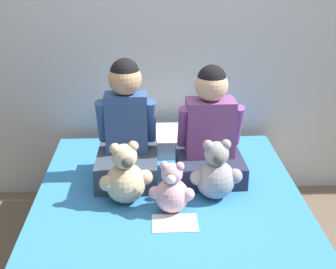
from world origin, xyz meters
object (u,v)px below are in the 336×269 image
at_px(child_on_left, 127,134).
at_px(pillow_at_headboard, 165,141).
at_px(teddy_bear_between_children, 172,191).
at_px(bed, 171,258).
at_px(teddy_bear_held_by_left_child, 125,177).
at_px(child_on_right, 210,133).
at_px(teddy_bear_held_by_right_child, 216,174).
at_px(sign_card, 175,223).

distance_m(child_on_left, pillow_at_headboard, 0.46).
bearing_deg(child_on_left, pillow_at_headboard, 59.73).
bearing_deg(teddy_bear_between_children, child_on_left, 129.47).
bearing_deg(bed, teddy_bear_held_by_left_child, 141.21).
bearing_deg(teddy_bear_between_children, child_on_right, 65.96).
bearing_deg(pillow_at_headboard, teddy_bear_held_by_right_child, -68.87).
bearing_deg(bed, pillow_at_headboard, 90.00).
bearing_deg(child_on_left, teddy_bear_held_by_right_child, -27.27).
bearing_deg(child_on_right, pillow_at_headboard, 121.13).
height_order(child_on_left, teddy_bear_between_children, child_on_left).
xyz_separation_m(bed, teddy_bear_between_children, (0.01, 0.07, 0.33)).
xyz_separation_m(pillow_at_headboard, sign_card, (0.01, -0.83, -0.05)).
xyz_separation_m(child_on_right, teddy_bear_held_by_right_child, (0.00, -0.24, -0.12)).
bearing_deg(bed, teddy_bear_between_children, 84.71).
height_order(child_on_left, teddy_bear_held_by_left_child, child_on_left).
distance_m(bed, pillow_at_headboard, 0.84).
distance_m(child_on_left, teddy_bear_between_children, 0.45).
xyz_separation_m(child_on_right, teddy_bear_between_children, (-0.22, -0.36, -0.14)).
bearing_deg(teddy_bear_held_by_left_child, child_on_right, 14.43).
height_order(child_on_right, sign_card, child_on_right).
height_order(bed, teddy_bear_held_by_left_child, teddy_bear_held_by_left_child).
bearing_deg(child_on_right, child_on_left, 178.63).
relative_size(child_on_left, sign_card, 3.12).
relative_size(child_on_left, teddy_bear_between_children, 2.52).
relative_size(pillow_at_headboard, sign_card, 2.72).
xyz_separation_m(child_on_left, teddy_bear_held_by_right_child, (0.45, -0.24, -0.12)).
relative_size(bed, teddy_bear_held_by_right_child, 6.29).
xyz_separation_m(teddy_bear_between_children, pillow_at_headboard, (-0.01, 0.72, -0.05)).
bearing_deg(pillow_at_headboard, sign_card, -88.98).
distance_m(teddy_bear_between_children, sign_card, 0.15).
height_order(bed, child_on_left, child_on_left).
bearing_deg(sign_card, child_on_right, 65.48).
distance_m(teddy_bear_held_by_left_child, teddy_bear_between_children, 0.25).
bearing_deg(child_on_right, sign_card, -116.10).
bearing_deg(sign_card, teddy_bear_held_by_left_child, 137.67).
xyz_separation_m(teddy_bear_held_by_right_child, pillow_at_headboard, (-0.23, 0.60, -0.08)).
distance_m(child_on_right, teddy_bear_held_by_left_child, 0.53).
relative_size(teddy_bear_held_by_left_child, sign_card, 1.52).
bearing_deg(sign_card, teddy_bear_between_children, 94.11).
relative_size(teddy_bear_held_by_left_child, pillow_at_headboard, 0.56).
distance_m(child_on_left, child_on_right, 0.45).
height_order(teddy_bear_between_children, pillow_at_headboard, teddy_bear_between_children).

